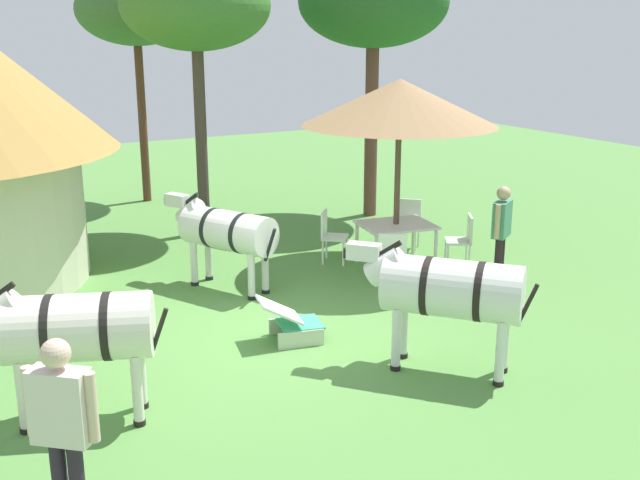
{
  "coord_description": "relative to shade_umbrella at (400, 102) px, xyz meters",
  "views": [
    {
      "loc": [
        -4.01,
        -8.72,
        4.0
      ],
      "look_at": [
        1.12,
        0.58,
        1.0
      ],
      "focal_mm": 42.88,
      "sensor_mm": 36.0,
      "label": 1
    }
  ],
  "objects": [
    {
      "name": "patio_dining_table",
      "position": [
        -0.0,
        0.0,
        -2.13
      ],
      "size": [
        1.35,
        1.16,
        0.74
      ],
      "rotation": [
        0.0,
        0.0,
        -0.17
      ],
      "color": "silver",
      "rests_on": "ground_plane"
    },
    {
      "name": "acacia_tree_right_background",
      "position": [
        -2.28,
        7.01,
        1.52
      ],
      "size": [
        2.63,
        2.63,
        5.12
      ],
      "color": "brown",
      "rests_on": "ground_plane"
    },
    {
      "name": "shade_umbrella",
      "position": [
        0.0,
        0.0,
        0.0
      ],
      "size": [
        3.23,
        3.23,
        3.16
      ],
      "color": "brown",
      "rests_on": "ground_plane"
    },
    {
      "name": "standing_watcher",
      "position": [
        -6.38,
        -4.76,
        -1.74
      ],
      "size": [
        0.49,
        0.47,
        1.72
      ],
      "rotation": [
        0.0,
        0.0,
        -0.71
      ],
      "color": "#251B29",
      "rests_on": "ground_plane"
    },
    {
      "name": "patio_chair_near_lawn",
      "position": [
        -0.89,
        0.72,
        -2.26
      ],
      "size": [
        0.6,
        0.61,
        0.9
      ],
      "rotation": [
        0.0,
        0.0,
        -2.25
      ],
      "color": "white",
      "rests_on": "ground_plane"
    },
    {
      "name": "ground_plane",
      "position": [
        -3.19,
        -1.66,
        -2.78
      ],
      "size": [
        36.0,
        36.0,
        0.0
      ],
      "primitive_type": "plane",
      "color": "#548A41"
    },
    {
      "name": "zebra_toward_hut",
      "position": [
        -3.0,
        0.28,
        -1.84
      ],
      "size": [
        1.27,
        2.02,
        1.48
      ],
      "rotation": [
        0.0,
        0.0,
        0.47
      ],
      "color": "silver",
      "rests_on": "ground_plane"
    },
    {
      "name": "patio_chair_east_end",
      "position": [
        0.97,
        -0.61,
        -2.26
      ],
      "size": [
        0.59,
        0.6,
        0.9
      ],
      "rotation": [
        0.0,
        0.0,
        1.01
      ],
      "color": "silver",
      "rests_on": "ground_plane"
    },
    {
      "name": "acacia_tree_far_lawn",
      "position": [
        1.57,
        3.29,
        1.63
      ],
      "size": [
        3.07,
        3.07,
        5.37
      ],
      "color": "brown",
      "rests_on": "ground_plane"
    },
    {
      "name": "zebra_nearest_camera",
      "position": [
        -1.83,
        -3.74,
        -1.75
      ],
      "size": [
        1.71,
        1.86,
        1.56
      ],
      "rotation": [
        0.0,
        0.0,
        0.72
      ],
      "color": "silver",
      "rests_on": "ground_plane"
    },
    {
      "name": "acacia_tree_left_background",
      "position": [
        -2.12,
        3.59,
        1.53
      ],
      "size": [
        2.78,
        2.78,
        5.18
      ],
      "color": "#463B32",
      "rests_on": "ground_plane"
    },
    {
      "name": "guest_beside_umbrella",
      "position": [
        0.85,
        -1.65,
        -1.82
      ],
      "size": [
        0.5,
        0.4,
        1.6
      ],
      "rotation": [
        0.0,
        0.0,
        0.57
      ],
      "color": "black",
      "rests_on": "ground_plane"
    },
    {
      "name": "patio_chair_near_hut",
      "position": [
        0.81,
        0.8,
        -2.26
      ],
      "size": [
        0.61,
        0.61,
        0.9
      ],
      "rotation": [
        0.0,
        0.0,
        -3.94
      ],
      "color": "silver",
      "rests_on": "ground_plane"
    },
    {
      "name": "patio_chair_west_end",
      "position": [
        -0.68,
        -0.92,
        -2.26
      ],
      "size": [
        0.6,
        0.6,
        0.9
      ],
      "rotation": [
        0.0,
        0.0,
        -0.64
      ],
      "color": "white",
      "rests_on": "ground_plane"
    },
    {
      "name": "zebra_by_umbrella",
      "position": [
        -5.92,
        -2.86,
        -1.76
      ],
      "size": [
        2.06,
        1.19,
        1.56
      ],
      "rotation": [
        0.0,
        0.0,
        1.2
      ],
      "color": "silver",
      "rests_on": "ground_plane"
    },
    {
      "name": "striped_lounge_chair",
      "position": [
        -3.03,
        -2.04,
        -2.53
      ],
      "size": [
        0.91,
        0.7,
        0.6
      ],
      "rotation": [
        0.0,
        0.0,
        4.5
      ],
      "color": "#3AA37B",
      "rests_on": "ground_plane"
    }
  ]
}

